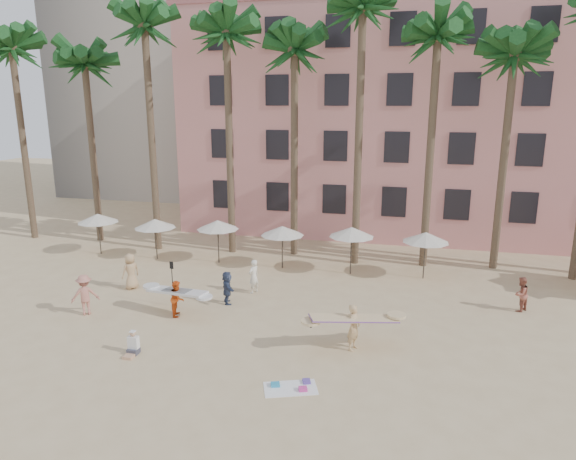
{
  "coord_description": "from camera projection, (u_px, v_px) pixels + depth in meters",
  "views": [
    {
      "loc": [
        6.14,
        -15.21,
        9.5
      ],
      "look_at": [
        0.93,
        6.0,
        4.0
      ],
      "focal_mm": 32.0,
      "sensor_mm": 36.0,
      "label": 1
    }
  ],
  "objects": [
    {
      "name": "palm_row",
      "position": [
        319.0,
        38.0,
        28.9
      ],
      "size": [
        44.4,
        5.4,
        16.3
      ],
      "color": "brown",
      "rests_on": "ground"
    },
    {
      "name": "seated_man",
      "position": [
        133.0,
        346.0,
        19.76
      ],
      "size": [
        0.41,
        0.72,
        0.93
      ],
      "color": "#3F3F4C",
      "rests_on": "ground"
    },
    {
      "name": "carrier_white",
      "position": [
        177.0,
        297.0,
        23.23
      ],
      "size": [
        3.1,
        1.42,
        1.65
      ],
      "color": "#EE5A19",
      "rests_on": "ground"
    },
    {
      "name": "carrier_yellow",
      "position": [
        354.0,
        324.0,
        19.96
      ],
      "size": [
        3.47,
        2.08,
        1.87
      ],
      "color": "tan",
      "rests_on": "ground"
    },
    {
      "name": "paddle",
      "position": [
        172.0,
        278.0,
        24.12
      ],
      "size": [
        0.18,
        0.04,
        2.23
      ],
      "color": "black",
      "rests_on": "ground"
    },
    {
      "name": "beach_towel",
      "position": [
        292.0,
        387.0,
        17.48
      ],
      "size": [
        2.04,
        1.57,
        0.14
      ],
      "color": "white",
      "rests_on": "ground"
    },
    {
      "name": "beachgoers",
      "position": [
        211.0,
        286.0,
        24.59
      ],
      "size": [
        20.57,
        6.27,
        1.9
      ],
      "color": "#A05442",
      "rests_on": "ground"
    },
    {
      "name": "pink_hotel",
      "position": [
        428.0,
        121.0,
        38.97
      ],
      "size": [
        35.0,
        14.0,
        16.0
      ],
      "primitive_type": "cube",
      "color": "pink",
      "rests_on": "ground"
    },
    {
      "name": "ground",
      "position": [
        222.0,
        379.0,
        18.06
      ],
      "size": [
        120.0,
        120.0,
        0.0
      ],
      "primitive_type": "plane",
      "color": "#D1B789",
      "rests_on": "ground"
    },
    {
      "name": "umbrella_row",
      "position": [
        249.0,
        227.0,
        29.96
      ],
      "size": [
        22.5,
        2.7,
        2.73
      ],
      "color": "#332B23",
      "rests_on": "ground"
    }
  ]
}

